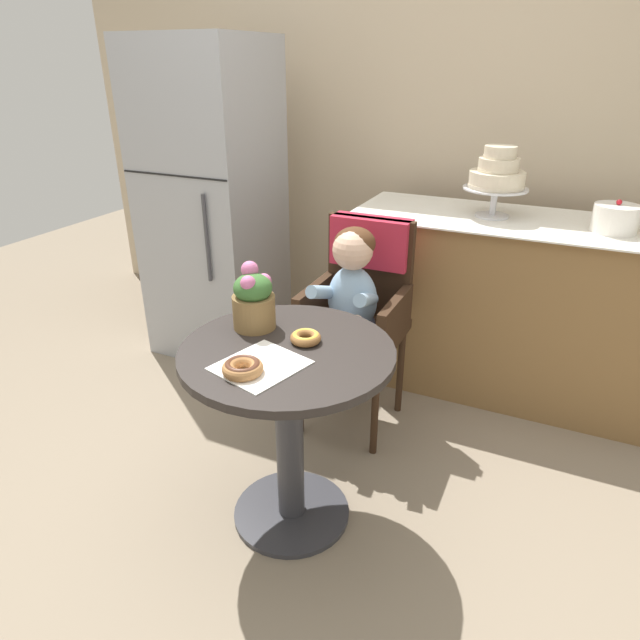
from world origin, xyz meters
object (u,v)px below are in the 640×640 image
(donut_mid, at_px, (243,367))
(round_layer_cake, at_px, (615,218))
(cafe_table, at_px, (289,402))
(seated_child, at_px, (349,295))
(donut_front, at_px, (306,337))
(refrigerator, at_px, (213,205))
(flower_vase, at_px, (254,299))
(tiered_cake_stand, at_px, (497,175))
(wicker_chair, at_px, (362,291))

(donut_mid, relative_size, round_layer_cake, 0.66)
(round_layer_cake, bearing_deg, cafe_table, -126.92)
(cafe_table, xyz_separation_m, round_layer_cake, (0.95, 1.26, 0.45))
(donut_mid, xyz_separation_m, round_layer_cake, (0.99, 1.46, 0.22))
(seated_child, height_order, donut_front, seated_child)
(refrigerator, bearing_deg, cafe_table, -46.33)
(flower_vase, xyz_separation_m, refrigerator, (-0.87, 1.00, 0.02))
(tiered_cake_stand, bearing_deg, seated_child, -122.59)
(donut_mid, height_order, round_layer_cake, round_layer_cake)
(seated_child, relative_size, donut_front, 6.95)
(cafe_table, relative_size, donut_front, 6.88)
(flower_vase, xyz_separation_m, tiered_cake_stand, (0.60, 1.20, 0.27))
(refrigerator, bearing_deg, tiered_cake_stand, 7.73)
(donut_mid, height_order, flower_vase, flower_vase)
(cafe_table, distance_m, seated_child, 0.63)
(donut_front, xyz_separation_m, donut_mid, (-0.08, -0.27, 0.00))
(wicker_chair, bearing_deg, donut_mid, -88.07)
(donut_front, xyz_separation_m, round_layer_cake, (0.91, 1.19, 0.22))
(tiered_cake_stand, height_order, refrigerator, refrigerator)
(cafe_table, bearing_deg, wicker_chair, 91.77)
(seated_child, bearing_deg, flower_vase, -107.22)
(wicker_chair, distance_m, donut_front, 0.70)
(tiered_cake_stand, xyz_separation_m, refrigerator, (-1.47, -0.20, -0.24))
(donut_mid, height_order, tiered_cake_stand, tiered_cake_stand)
(cafe_table, relative_size, flower_vase, 3.06)
(donut_mid, relative_size, tiered_cake_stand, 0.39)
(wicker_chair, height_order, tiered_cake_stand, tiered_cake_stand)
(seated_child, distance_m, refrigerator, 1.15)
(tiered_cake_stand, relative_size, round_layer_cake, 1.71)
(wicker_chair, relative_size, round_layer_cake, 5.01)
(wicker_chair, distance_m, round_layer_cake, 1.14)
(cafe_table, distance_m, wicker_chair, 0.77)
(seated_child, relative_size, flower_vase, 3.09)
(seated_child, height_order, tiered_cake_stand, tiered_cake_stand)
(cafe_table, relative_size, donut_mid, 5.71)
(cafe_table, distance_m, donut_front, 0.24)
(seated_child, height_order, donut_mid, seated_child)
(seated_child, bearing_deg, wicker_chair, 90.00)
(tiered_cake_stand, bearing_deg, donut_mid, -107.33)
(donut_mid, distance_m, round_layer_cake, 1.78)
(round_layer_cake, distance_m, refrigerator, 2.00)
(cafe_table, relative_size, refrigerator, 0.42)
(wicker_chair, height_order, donut_front, wicker_chair)
(donut_mid, distance_m, tiered_cake_stand, 1.61)
(wicker_chair, xyz_separation_m, tiered_cake_stand, (0.45, 0.54, 0.45))
(round_layer_cake, bearing_deg, donut_mid, -124.18)
(wicker_chair, bearing_deg, seated_child, -86.79)
(wicker_chair, distance_m, seated_child, 0.16)
(donut_front, height_order, refrigerator, refrigerator)
(tiered_cake_stand, bearing_deg, round_layer_cake, -4.62)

